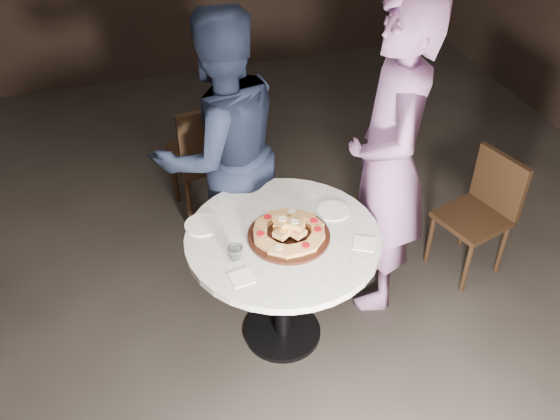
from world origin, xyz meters
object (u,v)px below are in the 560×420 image
at_px(diner_teal, 389,163).
at_px(diner_navy, 221,151).
at_px(serving_board, 289,236).
at_px(focaccia_pile, 289,230).
at_px(chair_far, 208,154).
at_px(chair_right, 483,207).
at_px(table, 283,256).
at_px(water_glass, 235,253).

bearing_deg(diner_teal, diner_navy, -104.42).
bearing_deg(serving_board, focaccia_pile, 35.08).
xyz_separation_m(chair_far, chair_right, (1.51, -0.96, -0.09)).
height_order(focaccia_pile, chair_right, focaccia_pile).
bearing_deg(diner_navy, chair_far, -105.01).
bearing_deg(serving_board, chair_right, 9.96).
bearing_deg(chair_far, focaccia_pile, 93.05).
height_order(table, water_glass, water_glass).
height_order(chair_far, diner_navy, diner_navy).
bearing_deg(chair_right, diner_teal, -104.01).
distance_m(water_glass, diner_navy, 0.80).
distance_m(chair_right, diner_navy, 1.65).
height_order(chair_far, chair_right, chair_far).
distance_m(table, chair_far, 1.19).
distance_m(focaccia_pile, water_glass, 0.31).
bearing_deg(water_glass, table, 18.57).
height_order(water_glass, diner_teal, diner_teal).
height_order(focaccia_pile, diner_navy, diner_navy).
bearing_deg(serving_board, chair_far, 98.12).
relative_size(water_glass, diner_teal, 0.04).
bearing_deg(diner_teal, chair_right, 109.22).
relative_size(focaccia_pile, chair_right, 0.48).
bearing_deg(chair_far, chair_right, 142.42).
distance_m(serving_board, diner_teal, 0.69).
bearing_deg(table, water_glass, -161.43).
height_order(serving_board, water_glass, water_glass).
distance_m(water_glass, chair_right, 1.70).
distance_m(chair_right, diner_teal, 0.86).
xyz_separation_m(table, chair_far, (-0.15, 1.18, -0.07)).
xyz_separation_m(table, chair_right, (1.37, 0.22, -0.16)).
relative_size(diner_navy, diner_teal, 0.92).
bearing_deg(focaccia_pile, serving_board, -144.92).
distance_m(water_glass, diner_teal, 0.99).
height_order(water_glass, diner_navy, diner_navy).
bearing_deg(diner_navy, diner_teal, 134.24).
xyz_separation_m(water_glass, diner_navy, (0.12, 0.79, 0.07)).
xyz_separation_m(table, water_glass, (-0.27, -0.09, 0.18)).
height_order(serving_board, chair_right, chair_right).
relative_size(chair_right, diner_teal, 0.42).
distance_m(chair_far, chair_right, 1.80).
distance_m(table, serving_board, 0.15).
height_order(chair_right, diner_navy, diner_navy).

